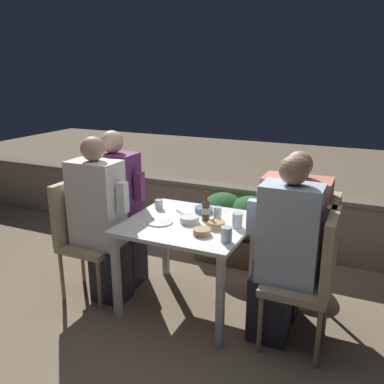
{
  "coord_description": "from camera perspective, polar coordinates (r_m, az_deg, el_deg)",
  "views": [
    {
      "loc": [
        1.23,
        -2.64,
        1.83
      ],
      "look_at": [
        0.0,
        0.07,
        0.94
      ],
      "focal_mm": 38.0,
      "sensor_mm": 36.0,
      "label": 1
    }
  ],
  "objects": [
    {
      "name": "ground_plane",
      "position": [
        3.44,
        -0.47,
        -15.47
      ],
      "size": [
        16.0,
        16.0,
        0.0
      ],
      "primitive_type": "plane",
      "color": "#847056"
    },
    {
      "name": "parapet_wall",
      "position": [
        4.4,
        6.69,
        -3.35
      ],
      "size": [
        9.0,
        0.18,
        0.66
      ],
      "color": "gray",
      "rests_on": "ground_plane"
    },
    {
      "name": "dining_table",
      "position": [
        3.16,
        -0.5,
        -5.78
      ],
      "size": [
        0.93,
        0.88,
        0.72
      ],
      "color": "white",
      "rests_on": "ground_plane"
    },
    {
      "name": "planter_hedge",
      "position": [
        3.98,
        8.06,
        -4.85
      ],
      "size": [
        1.0,
        0.47,
        0.69
      ],
      "color": "brown",
      "rests_on": "ground_plane"
    },
    {
      "name": "chair_left_near",
      "position": [
        3.49,
        -15.27,
        -4.9
      ],
      "size": [
        0.44,
        0.43,
        0.98
      ],
      "color": "tan",
      "rests_on": "ground_plane"
    },
    {
      "name": "person_white_polo",
      "position": [
        3.33,
        -12.67,
        -3.87
      ],
      "size": [
        0.48,
        0.26,
        1.36
      ],
      "color": "#282833",
      "rests_on": "ground_plane"
    },
    {
      "name": "chair_left_far",
      "position": [
        3.74,
        -12.76,
        -3.22
      ],
      "size": [
        0.44,
        0.43,
        0.98
      ],
      "color": "tan",
      "rests_on": "ground_plane"
    },
    {
      "name": "person_purple_stripe",
      "position": [
        3.6,
        -10.25,
        -2.17
      ],
      "size": [
        0.48,
        0.26,
        1.36
      ],
      "color": "#282833",
      "rests_on": "ground_plane"
    },
    {
      "name": "chair_right_near",
      "position": [
        2.81,
        16.73,
        -10.49
      ],
      "size": [
        0.44,
        0.43,
        0.98
      ],
      "color": "tan",
      "rests_on": "ground_plane"
    },
    {
      "name": "person_blue_shirt",
      "position": [
        2.79,
        12.69,
        -8.23
      ],
      "size": [
        0.48,
        0.26,
        1.33
      ],
      "color": "#282833",
      "rests_on": "ground_plane"
    },
    {
      "name": "chair_right_far",
      "position": [
        3.1,
        17.13,
        -7.87
      ],
      "size": [
        0.44,
        0.43,
        0.98
      ],
      "color": "tan",
      "rests_on": "ground_plane"
    },
    {
      "name": "person_coral_top",
      "position": [
        3.1,
        13.44,
        -6.24
      ],
      "size": [
        0.52,
        0.26,
        1.3
      ],
      "color": "#282833",
      "rests_on": "ground_plane"
    },
    {
      "name": "beer_bottle",
      "position": [
        3.12,
        1.95,
        -2.46
      ],
      "size": [
        0.06,
        0.06,
        0.23
      ],
      "color": "brown",
      "rests_on": "dining_table"
    },
    {
      "name": "plate_0",
      "position": [
        3.11,
        -4.57,
        -4.2
      ],
      "size": [
        0.21,
        0.21,
        0.01
      ],
      "color": "white",
      "rests_on": "dining_table"
    },
    {
      "name": "bowl_0",
      "position": [
        2.88,
        1.4,
        -5.52
      ],
      "size": [
        0.13,
        0.13,
        0.04
      ],
      "color": "tan",
      "rests_on": "dining_table"
    },
    {
      "name": "bowl_1",
      "position": [
        3.09,
        -0.36,
        -3.83
      ],
      "size": [
        0.15,
        0.15,
        0.05
      ],
      "color": "silver",
      "rests_on": "dining_table"
    },
    {
      "name": "bowl_2",
      "position": [
        3.32,
        1.65,
        -2.44
      ],
      "size": [
        0.15,
        0.15,
        0.04
      ],
      "color": "#4C709E",
      "rests_on": "dining_table"
    },
    {
      "name": "bowl_3",
      "position": [
        2.99,
        3.44,
        -4.57
      ],
      "size": [
        0.13,
        0.13,
        0.05
      ],
      "color": "tan",
      "rests_on": "dining_table"
    },
    {
      "name": "glass_cup_0",
      "position": [
        3.41,
        -4.67,
        -1.73
      ],
      "size": [
        0.07,
        0.07,
        0.08
      ],
      "color": "silver",
      "rests_on": "dining_table"
    },
    {
      "name": "glass_cup_1",
      "position": [
        2.76,
        4.85,
        -5.96
      ],
      "size": [
        0.08,
        0.08,
        0.11
      ],
      "color": "silver",
      "rests_on": "dining_table"
    },
    {
      "name": "glass_cup_2",
      "position": [
        3.11,
        3.6,
        -3.14
      ],
      "size": [
        0.06,
        0.06,
        0.12
      ],
      "color": "silver",
      "rests_on": "dining_table"
    },
    {
      "name": "glass_cup_3",
      "position": [
        3.01,
        6.38,
        -3.96
      ],
      "size": [
        0.08,
        0.08,
        0.11
      ],
      "color": "silver",
      "rests_on": "dining_table"
    },
    {
      "name": "fork_0",
      "position": [
        3.29,
        -1.48,
        -3.0
      ],
      "size": [
        0.15,
        0.12,
        0.01
      ],
      "color": "silver",
      "rests_on": "dining_table"
    }
  ]
}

